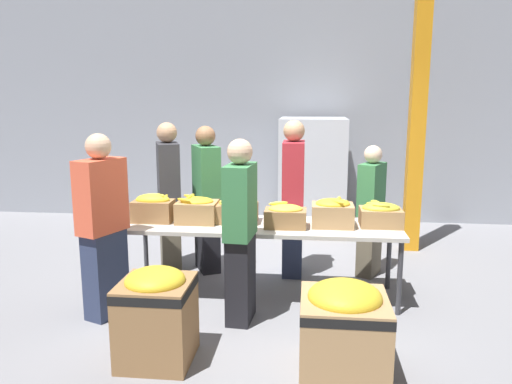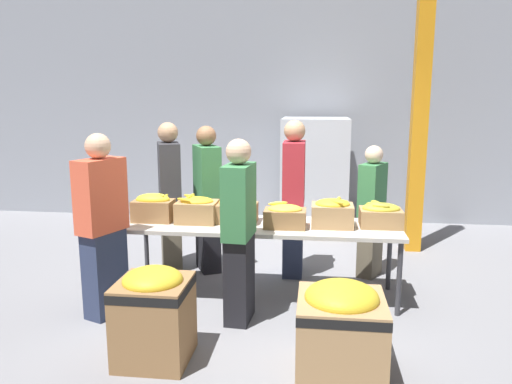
% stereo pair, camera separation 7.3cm
% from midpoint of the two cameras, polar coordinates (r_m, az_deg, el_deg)
% --- Properties ---
extents(ground_plane, '(30.00, 30.00, 0.00)m').
position_cam_midpoint_polar(ground_plane, '(5.33, 0.20, -11.69)').
color(ground_plane, gray).
extents(wall_back, '(16.00, 0.08, 4.00)m').
position_cam_midpoint_polar(wall_back, '(8.30, 2.67, 10.52)').
color(wall_back, '#9399A3').
rests_on(wall_back, ground_plane).
extents(sorting_table, '(2.80, 0.78, 0.77)m').
position_cam_midpoint_polar(sorting_table, '(5.10, 0.21, -4.24)').
color(sorting_table, beige).
rests_on(sorting_table, ground_plane).
extents(banana_box_0, '(0.41, 0.27, 0.30)m').
position_cam_midpoint_polar(banana_box_0, '(5.30, -12.04, -1.74)').
color(banana_box_0, olive).
rests_on(banana_box_0, sorting_table).
extents(banana_box_1, '(0.41, 0.33, 0.29)m').
position_cam_midpoint_polar(banana_box_1, '(5.18, -7.16, -2.00)').
color(banana_box_1, '#A37A4C').
rests_on(banana_box_1, sorting_table).
extents(banana_box_2, '(0.41, 0.32, 0.27)m').
position_cam_midpoint_polar(banana_box_2, '(5.15, -2.58, -2.10)').
color(banana_box_2, olive).
rests_on(banana_box_2, sorting_table).
extents(banana_box_3, '(0.41, 0.28, 0.25)m').
position_cam_midpoint_polar(banana_box_3, '(4.96, 2.96, -2.72)').
color(banana_box_3, olive).
rests_on(banana_box_3, sorting_table).
extents(banana_box_4, '(0.41, 0.32, 0.30)m').
position_cam_midpoint_polar(banana_box_4, '(5.04, 8.35, -2.29)').
color(banana_box_4, tan).
rests_on(banana_box_4, sorting_table).
extents(banana_box_5, '(0.41, 0.32, 0.25)m').
position_cam_midpoint_polar(banana_box_5, '(5.14, 13.65, -2.47)').
color(banana_box_5, '#A37A4C').
rests_on(banana_box_5, sorting_table).
extents(volunteer_0, '(0.39, 0.52, 1.76)m').
position_cam_midpoint_polar(volunteer_0, '(5.97, -10.26, -0.66)').
color(volunteer_0, '#6B604C').
rests_on(volunteer_0, ground_plane).
extents(volunteer_1, '(0.26, 0.47, 1.68)m').
position_cam_midpoint_polar(volunteer_1, '(4.51, -2.26, -4.69)').
color(volunteer_1, black).
rests_on(volunteer_1, ground_plane).
extents(volunteer_2, '(0.36, 0.45, 1.51)m').
position_cam_midpoint_polar(volunteer_2, '(5.85, 12.62, -2.21)').
color(volunteer_2, '#6B604C').
rests_on(volunteer_2, ground_plane).
extents(volunteer_3, '(0.39, 0.52, 1.72)m').
position_cam_midpoint_polar(volunteer_3, '(4.82, -17.50, -3.92)').
color(volunteer_3, '#2D3856').
rests_on(volunteer_3, ground_plane).
extents(volunteer_4, '(0.24, 0.48, 1.79)m').
position_cam_midpoint_polar(volunteer_4, '(5.71, 3.90, -0.84)').
color(volunteer_4, '#2D3856').
rests_on(volunteer_4, ground_plane).
extents(volunteer_5, '(0.41, 0.52, 1.72)m').
position_cam_midpoint_polar(volunteer_5, '(5.87, -6.02, -0.91)').
color(volunteer_5, black).
rests_on(volunteer_5, ground_plane).
extents(donation_bin_0, '(0.55, 0.55, 0.76)m').
position_cam_midpoint_polar(donation_bin_0, '(4.05, -11.83, -13.30)').
color(donation_bin_0, olive).
rests_on(donation_bin_0, ground_plane).
extents(donation_bin_1, '(0.65, 0.65, 0.70)m').
position_cam_midpoint_polar(donation_bin_1, '(3.90, 9.46, -14.74)').
color(donation_bin_1, tan).
rests_on(donation_bin_1, ground_plane).
extents(support_pillar, '(0.20, 0.20, 4.00)m').
position_cam_midpoint_polar(support_pillar, '(6.86, 17.77, 9.96)').
color(support_pillar, orange).
rests_on(support_pillar, ground_plane).
extents(pallet_stack_0, '(1.07, 1.07, 1.73)m').
position_cam_midpoint_polar(pallet_stack_0, '(7.66, 6.18, 1.84)').
color(pallet_stack_0, olive).
rests_on(pallet_stack_0, ground_plane).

